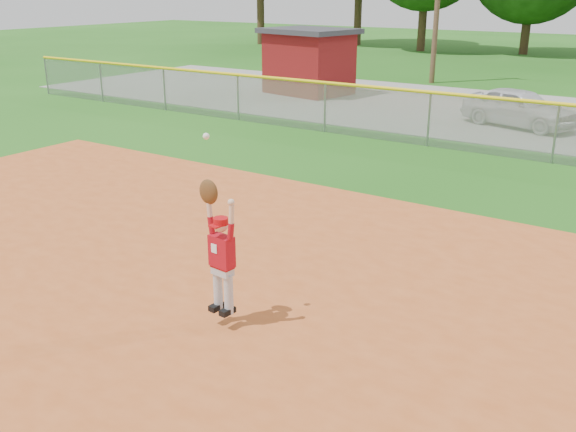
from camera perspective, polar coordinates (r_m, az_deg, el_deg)
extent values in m
plane|color=#1E5814|center=(8.57, 7.58, -9.86)|extent=(120.00, 120.00, 0.00)
imported|color=silver|center=(21.66, 19.82, 9.07)|extent=(3.83, 2.37, 1.22)
cube|color=#5F0D0D|center=(27.02, 1.86, 13.34)|extent=(3.50, 2.87, 2.44)
cube|color=#333338|center=(26.90, 1.89, 16.13)|extent=(3.95, 3.33, 0.20)
cube|color=gray|center=(17.41, 22.68, 6.73)|extent=(40.00, 0.03, 1.50)
cylinder|color=yellow|center=(17.27, 23.01, 9.15)|extent=(40.00, 0.10, 0.10)
cylinder|color=gray|center=(28.81, -20.68, 11.58)|extent=(0.06, 0.06, 1.50)
cylinder|color=gray|center=(26.20, -16.27, 11.36)|extent=(0.06, 0.06, 1.50)
cylinder|color=gray|center=(23.78, -10.92, 11.00)|extent=(0.06, 0.06, 1.50)
cylinder|color=gray|center=(21.60, -4.46, 10.44)|extent=(0.06, 0.06, 1.50)
cylinder|color=gray|center=(19.74, 3.30, 9.59)|extent=(0.06, 0.06, 1.50)
cylinder|color=gray|center=(18.31, 12.41, 8.37)|extent=(0.06, 0.06, 1.50)
cylinder|color=gray|center=(17.41, 22.68, 6.73)|extent=(0.06, 0.06, 1.50)
cylinder|color=#422D1C|center=(51.70, -2.46, 18.27)|extent=(0.56, 0.56, 5.87)
cylinder|color=#422D1C|center=(51.06, 6.27, 18.29)|extent=(0.56, 0.56, 6.10)
cylinder|color=#422D1C|center=(46.85, 11.88, 16.87)|extent=(0.56, 0.56, 4.43)
cylinder|color=#422D1C|center=(46.37, 20.46, 15.86)|extent=(0.56, 0.56, 4.11)
cylinder|color=silver|center=(8.40, -6.24, -6.54)|extent=(0.13, 0.13, 0.54)
cylinder|color=silver|center=(8.27, -5.30, -6.93)|extent=(0.13, 0.13, 0.54)
cube|color=black|center=(8.48, -6.34, -8.02)|extent=(0.13, 0.23, 0.08)
cube|color=black|center=(8.36, -5.41, -8.43)|extent=(0.13, 0.23, 0.08)
cube|color=silver|center=(8.21, -5.85, -4.86)|extent=(0.29, 0.18, 0.11)
cube|color=maroon|center=(8.18, -5.86, -4.44)|extent=(0.31, 0.19, 0.04)
cube|color=#A10B17|center=(8.10, -5.91, -3.13)|extent=(0.34, 0.21, 0.41)
cube|color=white|center=(8.05, -6.60, -2.89)|extent=(0.10, 0.02, 0.12)
sphere|color=beige|center=(7.97, -6.00, -0.81)|extent=(0.20, 0.20, 0.18)
cylinder|color=#B30B0F|center=(7.95, -6.01, -0.45)|extent=(0.21, 0.21, 0.09)
cube|color=#B30B0F|center=(7.90, -6.50, -0.89)|extent=(0.15, 0.12, 0.02)
cylinder|color=#A10B17|center=(8.10, -6.84, -0.79)|extent=(0.11, 0.09, 0.22)
cylinder|color=beige|center=(8.04, -7.01, 0.76)|extent=(0.09, 0.07, 0.24)
ellipsoid|color=#4C2D14|center=(7.98, -7.07, 2.14)|extent=(0.29, 0.15, 0.32)
sphere|color=white|center=(7.80, -7.29, 7.05)|extent=(0.09, 0.09, 0.08)
cylinder|color=#A10B17|center=(7.87, -5.11, -1.35)|extent=(0.11, 0.09, 0.22)
cylinder|color=beige|center=(7.78, -5.05, 0.17)|extent=(0.09, 0.07, 0.24)
sphere|color=beige|center=(7.73, -5.08, 1.22)|extent=(0.09, 0.09, 0.09)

